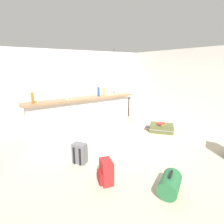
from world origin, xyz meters
TOP-DOWN VIEW (x-y plane):
  - ground_plane at (0.00, 0.00)m, footprint 13.00×13.00m
  - wall_back at (0.00, 3.05)m, footprint 6.60×0.10m
  - wall_right at (3.05, 0.30)m, footprint 0.10×6.00m
  - partition_half_wall at (-0.78, 0.59)m, footprint 2.80×0.20m
  - bar_countertop at (-0.78, 0.59)m, footprint 2.96×0.40m
  - bottle_amber at (-1.99, 0.51)m, footprint 0.06×0.06m
  - bottle_white at (-1.21, 0.55)m, footprint 0.06×0.06m
  - bottle_blue at (-0.33, 0.56)m, footprint 0.06×0.06m
  - bottle_clear at (0.45, 0.63)m, footprint 0.06×0.06m
  - grocery_bag at (0.01, 0.64)m, footprint 0.26×0.18m
  - dining_table at (1.14, 2.02)m, footprint 1.10×0.80m
  - dining_chair_near_partition at (1.11, 1.53)m, footprint 0.46×0.46m
  - dining_chair_far_side at (1.21, 2.50)m, footprint 0.46×0.46m
  - pendant_lamp at (1.08, 1.92)m, footprint 0.34×0.34m
  - suitcase_flat_olive at (1.39, -0.20)m, footprint 0.82×0.85m
  - backpack_red at (-1.27, -1.34)m, footprint 0.29×0.32m
  - duffel_bag_green at (-0.56, -2.09)m, footprint 0.56×0.49m
  - backpack_grey at (-1.38, -0.49)m, footprint 0.33×0.33m
  - book_stack at (1.37, -0.20)m, footprint 0.30×0.21m

SIDE VIEW (x-z plane):
  - ground_plane at x=0.00m, z-range -0.05..0.00m
  - suitcase_flat_olive at x=1.39m, z-range 0.00..0.22m
  - duffel_bag_green at x=-0.56m, z-range -0.02..0.32m
  - backpack_red at x=-1.27m, z-range -0.01..0.41m
  - backpack_grey at x=-1.38m, z-range -0.01..0.41m
  - book_stack at x=1.37m, z-range 0.22..0.28m
  - dining_chair_near_partition at x=1.11m, z-range 0.05..0.98m
  - dining_chair_far_side at x=1.21m, z-range 0.05..0.98m
  - partition_half_wall at x=-0.78m, z-range 0.00..1.09m
  - dining_table at x=1.14m, z-range 0.28..1.02m
  - bar_countertop at x=-0.78m, z-range 1.09..1.14m
  - bottle_clear at x=0.45m, z-range 1.14..1.35m
  - grocery_bag at x=0.01m, z-range 1.14..1.36m
  - wall_back at x=0.00m, z-range 0.00..2.50m
  - wall_right at x=3.05m, z-range 0.00..2.50m
  - bottle_white at x=-1.21m, z-range 1.14..1.37m
  - bottle_blue at x=-0.33m, z-range 1.14..1.38m
  - bottle_amber at x=-1.99m, z-range 1.14..1.38m
  - pendant_lamp at x=1.08m, z-range 1.57..2.27m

